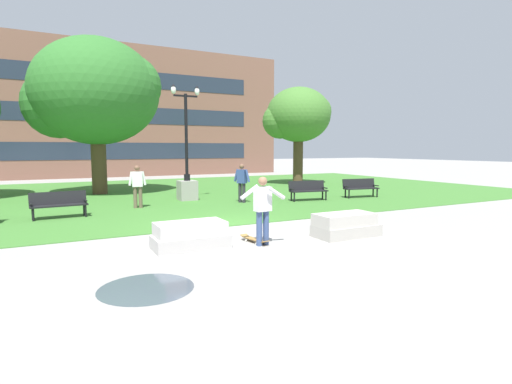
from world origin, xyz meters
TOP-DOWN VIEW (x-y plane):
  - ground_plane at (0.00, 0.00)m, footprint 140.00×140.00m
  - grass_lawn at (0.00, 10.00)m, footprint 40.00×20.00m
  - concrete_block_center at (-1.72, -2.01)m, footprint 1.80×0.90m
  - concrete_block_left at (2.45, -2.72)m, footprint 1.80×0.90m
  - person_skateboarder at (-0.04, -2.56)m, footprint 1.05×0.57m
  - skateboard at (-0.09, -2.21)m, footprint 0.36×1.04m
  - puddle at (-3.29, -4.36)m, footprint 1.63×1.63m
  - park_bench_near_right at (-4.43, 4.03)m, footprint 1.84×0.67m
  - park_bench_far_left at (5.84, 3.96)m, footprint 1.86×0.78m
  - park_bench_far_right at (8.81, 3.76)m, footprint 1.85×0.77m
  - lamp_post_right at (0.97, 6.68)m, footprint 1.32×0.80m
  - tree_near_left at (-2.42, 11.30)m, footprint 6.70×6.38m
  - tree_far_left at (9.94, 11.11)m, footprint 4.40×4.19m
  - person_bystander_near_lawn at (-1.56, 5.17)m, footprint 0.72×0.31m
  - person_bystander_far_lawn at (2.84, 4.70)m, footprint 0.48×0.84m
  - building_facade_distant at (2.17, 24.50)m, footprint 26.83×1.03m

SIDE VIEW (x-z plane):
  - ground_plane at x=0.00m, z-range 0.00..0.00m
  - puddle at x=-3.29m, z-range 0.00..0.01m
  - grass_lawn at x=0.00m, z-range 0.00..0.02m
  - skateboard at x=-0.09m, z-range 0.02..0.15m
  - concrete_block_center at x=-1.72m, z-range -0.01..0.63m
  - concrete_block_left at x=2.45m, z-range -0.01..0.63m
  - park_bench_near_right at x=-4.43m, z-range 0.09..0.99m
  - park_bench_far_left at x=5.84m, z-range 0.09..0.99m
  - park_bench_far_right at x=8.81m, z-range 0.09..0.99m
  - person_skateboarder at x=-0.04m, z-range 0.12..1.83m
  - person_bystander_near_lawn at x=-1.56m, z-range 0.13..1.84m
  - person_bystander_far_lawn at x=2.84m, z-range 0.13..1.84m
  - lamp_post_right at x=0.97m, z-range -1.54..3.70m
  - tree_far_left at x=9.94m, z-range 1.34..7.70m
  - tree_near_left at x=-2.42m, z-range 1.23..9.22m
  - building_facade_distant at x=2.17m, z-range 0.00..11.13m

